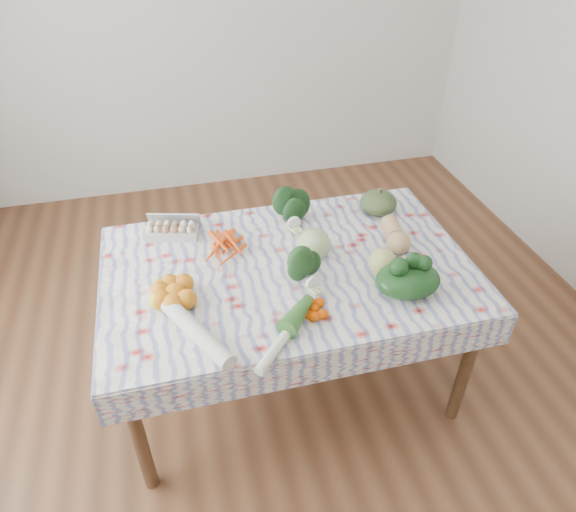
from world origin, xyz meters
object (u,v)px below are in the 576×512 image
Objects in this scene: egg_carton at (171,231)px; butternut_squash at (395,234)px; grapefruit at (382,262)px; kabocha_squash at (378,202)px; cabbage at (314,244)px; dining_table at (288,280)px.

egg_carton is 1.07× the size of butternut_squash.
egg_carton is at bearing 149.97° from grapefruit.
kabocha_squash is 0.52m from cabbage.
cabbage is at bearing -12.43° from egg_carton.
dining_table is 6.17× the size of egg_carton.
grapefruit is (-0.17, -0.47, -0.00)m from kabocha_squash.
dining_table is 0.21m from cabbage.
cabbage is 0.62× the size of butternut_squash.
kabocha_squash reaches higher than dining_table.
egg_carton is at bearing 143.75° from dining_table.
cabbage reaches higher than butternut_squash.
butternut_squash reaches higher than egg_carton.
dining_table is at bearing -165.23° from cabbage.
butternut_squash is at bearing 52.90° from grapefruit.
egg_carton is at bearing 152.28° from cabbage.
kabocha_squash reaches higher than egg_carton.
egg_carton is 1.06m from kabocha_squash.
kabocha_squash is at bearing 13.26° from egg_carton.
cabbage is at bearing -168.05° from butternut_squash.
butternut_squash is 1.96× the size of grapefruit.
butternut_squash is at bearing 1.87° from cabbage.
dining_table is 0.56m from butternut_squash.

